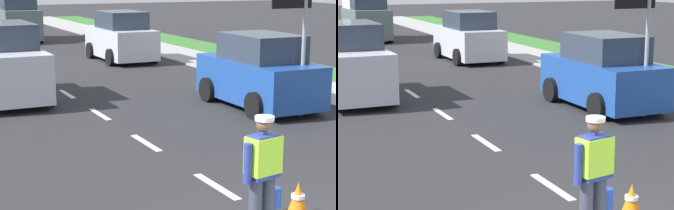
{
  "view_description": "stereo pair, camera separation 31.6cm",
  "coord_description": "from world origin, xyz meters",
  "views": [
    {
      "loc": [
        -4.88,
        -5.71,
        3.47
      ],
      "look_at": [
        -0.13,
        4.35,
        1.1
      ],
      "focal_mm": 64.86,
      "sensor_mm": 36.0,
      "label": 1
    },
    {
      "loc": [
        -4.59,
        -5.85,
        3.47
      ],
      "look_at": [
        -0.13,
        4.35,
        1.1
      ],
      "focal_mm": 64.86,
      "sensor_mm": 36.0,
      "label": 2
    }
  ],
  "objects": [
    {
      "name": "traffic_cone_near",
      "position": [
        0.47,
        1.12,
        0.25
      ],
      "size": [
        0.36,
        0.36,
        0.5
      ],
      "color": "black",
      "rests_on": "ground"
    },
    {
      "name": "lane_center_line",
      "position": [
        0.0,
        25.2,
        0.0
      ],
      "size": [
        0.14,
        46.4,
        0.01
      ],
      "color": "silver",
      "rests_on": "ground"
    },
    {
      "name": "car_parked_far",
      "position": [
        4.1,
        17.88,
        0.96
      ],
      "size": [
        2.05,
        4.05,
        2.06
      ],
      "color": "silver",
      "rests_on": "ground"
    },
    {
      "name": "lane_direction_sign",
      "position": [
        4.36,
        6.45,
        2.41
      ],
      "size": [
        1.16,
        0.11,
        3.2
      ],
      "color": "gray",
      "rests_on": "ground"
    },
    {
      "name": "road_worker",
      "position": [
        -0.4,
        0.76,
        0.93
      ],
      "size": [
        0.74,
        0.46,
        1.67
      ],
      "color": "#383D4C",
      "rests_on": "ground"
    },
    {
      "name": "ground_plane",
      "position": [
        0.0,
        21.0,
        0.0
      ],
      "size": [
        96.0,
        96.0,
        0.0
      ],
      "primitive_type": "plane",
      "color": "#28282B"
    },
    {
      "name": "car_parked_curbside",
      "position": [
        4.18,
        7.75,
        0.92
      ],
      "size": [
        1.98,
        3.87,
        1.98
      ],
      "color": "#1E4799",
      "rests_on": "ground"
    },
    {
      "name": "sidewalk_right",
      "position": [
        7.2,
        10.0,
        0.0
      ],
      "size": [
        2.4,
        72.0,
        0.14
      ],
      "primitive_type": "cube",
      "color": "#9E9E99",
      "rests_on": "ground"
    },
    {
      "name": "delivery_truck",
      "position": [
        1.75,
        27.83,
        1.61
      ],
      "size": [
        2.16,
        4.6,
        3.54
      ],
      "color": "slate",
      "rests_on": "ground"
    },
    {
      "name": "car_oncoming_lead",
      "position": [
        -1.76,
        11.63,
        1.02
      ],
      "size": [
        1.92,
        4.33,
        2.19
      ],
      "color": "silver",
      "rests_on": "ground"
    }
  ]
}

